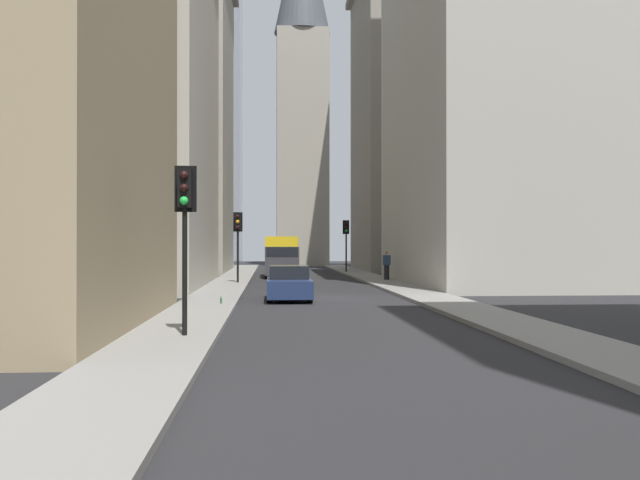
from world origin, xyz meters
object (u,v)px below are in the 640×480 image
traffic_light_foreground (185,210)px  traffic_light_midblock (346,234)px  discarded_bottle (221,301)px  traffic_light_far_junction (238,231)px  sedan_navy (289,284)px  delivery_truck (281,256)px  pedestrian (387,264)px

traffic_light_foreground → traffic_light_midblock: (38.58, -7.98, 0.06)m
discarded_bottle → traffic_light_far_junction: bearing=0.2°
sedan_navy → discarded_bottle: bearing=141.1°
discarded_bottle → traffic_light_midblock: bearing=-14.7°
delivery_truck → sedan_navy: size_ratio=1.50×
delivery_truck → traffic_light_midblock: (6.17, -5.22, 1.68)m
delivery_truck → pedestrian: (-6.70, -6.31, -0.36)m
sedan_navy → pedestrian: (13.63, -6.31, 0.44)m
traffic_light_foreground → traffic_light_midblock: size_ratio=0.98×
sedan_navy → discarded_bottle: sedan_navy is taller
traffic_light_midblock → delivery_truck: bearing=139.8°
delivery_truck → traffic_light_midblock: size_ratio=1.58×
sedan_navy → traffic_light_foreground: size_ratio=1.07×
traffic_light_foreground → pedestrian: 27.33m
traffic_light_foreground → pedestrian: size_ratio=2.28×
traffic_light_foreground → traffic_light_midblock: 39.40m
traffic_light_far_junction → discarded_bottle: traffic_light_far_junction is taller
delivery_truck → pedestrian: delivery_truck is taller
traffic_light_far_junction → delivery_truck: bearing=-15.8°
traffic_light_midblock → traffic_light_far_junction: 17.22m
delivery_truck → discarded_bottle: bearing=173.8°
delivery_truck → discarded_bottle: 23.64m
traffic_light_midblock → discarded_bottle: size_ratio=15.13×
traffic_light_midblock → traffic_light_foreground: bearing=168.3°
traffic_light_foreground → discarded_bottle: size_ratio=14.85×
traffic_light_foreground → discarded_bottle: traffic_light_foreground is taller
traffic_light_foreground → pedestrian: bearing=-19.5°
traffic_light_foreground → sedan_navy: bearing=-12.9°
traffic_light_far_junction → pedestrian: traffic_light_far_junction is taller
pedestrian → traffic_light_midblock: bearing=4.9°
sedan_navy → discarded_bottle: size_ratio=15.93×
pedestrian → discarded_bottle: bearing=152.2°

